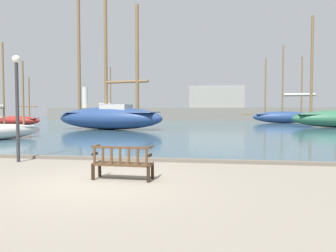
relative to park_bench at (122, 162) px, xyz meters
name	(u,v)px	position (x,y,z in m)	size (l,w,h in m)	color
ground_plane	(95,184)	(-0.54, -0.60, -0.47)	(160.00, 160.00, 0.00)	gray
harbor_water	(200,122)	(-0.54, 43.40, -0.43)	(100.00, 80.00, 0.08)	#385666
quay_edge_kerb	(134,159)	(-0.54, 3.25, -0.41)	(40.00, 0.30, 0.12)	#675F54
park_bench	(122,162)	(0.00, 0.00, 0.00)	(1.62, 0.58, 0.92)	black
sailboat_distant_harbor	(109,115)	(-7.69, 20.85, 0.99)	(11.17, 5.17, 15.17)	navy
sailboat_outer_starboard	(17,120)	(-21.36, 27.28, 0.29)	(5.80, 1.62, 7.44)	maroon
sailboat_far_port	(284,116)	(11.46, 39.81, 0.66)	(10.15, 2.12, 10.94)	navy
sailboat_mid_starboard	(110,118)	(-13.53, 37.90, 0.30)	(4.11, 8.11, 8.17)	black
sailboat_mid_port	(3,130)	(-10.63, 9.77, 0.17)	(2.76, 5.26, 5.94)	silver
lamp_post	(17,97)	(-4.63, 2.35, 1.88)	(0.28, 0.28, 3.83)	#2D2D33
far_breakwater	(204,111)	(-0.31, 50.02, 1.29)	(58.18, 2.40, 6.24)	slate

